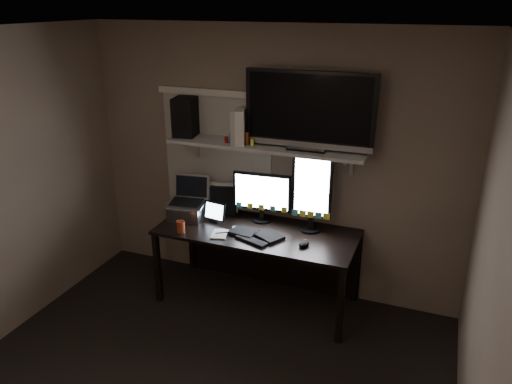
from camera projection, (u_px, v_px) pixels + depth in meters
The scene contains 20 objects.
ceiling at pixel (159, 36), 2.62m from camera, with size 3.60×3.60×0.00m, color silver.
back_wall at pixel (271, 164), 4.64m from camera, with size 3.60×3.60×0.00m, color #6B5D4C.
right_wall at pixel (492, 309), 2.46m from camera, with size 3.60×3.60×0.00m, color #6B5D4C.
window_blinds at pixel (217, 153), 4.79m from camera, with size 1.10×0.02×1.10m, color beige.
desk at pixel (261, 242), 4.67m from camera, with size 1.80×0.75×0.73m.
wall_shelf at pixel (265, 146), 4.41m from camera, with size 1.80×0.35×0.03m, color #B6B5B1.
monitor_landscape at pixel (262, 197), 4.61m from camera, with size 0.55×0.06×0.48m, color black.
monitor_portrait at pixel (312, 193), 4.38m from camera, with size 0.36×0.07×0.72m, color black.
keyboard at pixel (257, 234), 4.39m from camera, with size 0.48×0.19×0.03m, color black.
mouse at pixel (304, 244), 4.21m from camera, with size 0.08×0.12×0.04m, color black.
notepad at pixel (220, 234), 4.42m from camera, with size 0.13×0.19×0.01m, color beige.
tablet at pixel (215, 212), 4.64m from camera, with size 0.23×0.09×0.20m, color black.
file_sorter at pixel (224, 198), 4.81m from camera, with size 0.24×0.11×0.31m, color black.
laptop at pixel (186, 199), 4.68m from camera, with size 0.35×0.28×0.39m, color #A2A2A6.
cup at pixel (181, 227), 4.45m from camera, with size 0.08×0.08×0.11m, color maroon.
sticky_notes at pixel (236, 231), 4.49m from camera, with size 0.28×0.21×0.00m, color #F5FD44, non-canonical shape.
tv at pixel (309, 111), 4.15m from camera, with size 1.10×0.20×0.66m, color black.
game_console at pixel (241, 126), 4.40m from camera, with size 0.08×0.26×0.31m, color silver.
speaker at pixel (185, 117), 4.63m from camera, with size 0.20×0.24×0.36m, color black.
bottles at pixel (239, 137), 4.39m from camera, with size 0.20×0.05×0.13m, color #A50F0C, non-canonical shape.
Camera 1 is at (1.47, -2.37, 2.68)m, focal length 35.00 mm.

